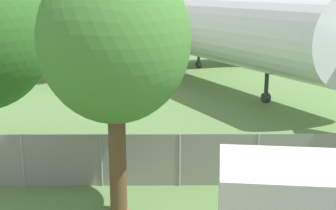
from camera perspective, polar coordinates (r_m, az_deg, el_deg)
name	(u,v)px	position (r m, az deg, el deg)	size (l,w,h in m)	color
perimeter_fence	(179,160)	(15.34, 1.41, -6.74)	(56.07, 0.07, 1.77)	gray
airplane	(176,21)	(36.05, 0.98, 10.22)	(32.34, 40.45, 13.22)	white
tree_behind_benches	(114,41)	(12.68, -6.55, 7.72)	(4.12, 4.12, 7.25)	brown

